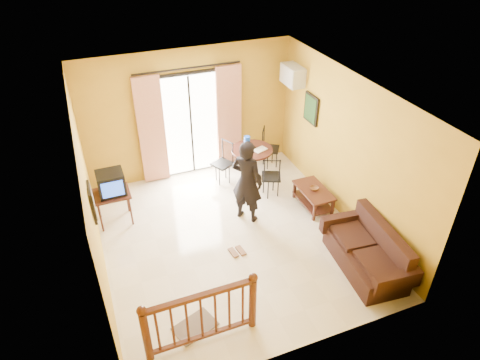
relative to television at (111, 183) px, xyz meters
name	(u,v)px	position (x,y,z in m)	size (l,w,h in m)	color
ground	(232,237)	(1.87, -1.27, -0.87)	(5.00, 5.00, 0.00)	beige
room_shell	(231,158)	(1.87, -1.27, 0.83)	(5.00, 5.00, 5.00)	white
balcony_door	(191,124)	(1.87, 1.16, 0.31)	(2.25, 0.14, 2.46)	black
tv_table	(112,196)	(-0.03, 0.00, -0.29)	(0.66, 0.55, 0.66)	black
television	(111,183)	(0.00, 0.00, 0.00)	(0.48, 0.45, 0.43)	black
picture_left	(92,202)	(-0.35, -1.47, 0.68)	(0.05, 0.42, 0.52)	black
dining_table	(252,155)	(2.98, 0.43, -0.29)	(0.89, 0.89, 0.74)	black
water_jug	(247,142)	(2.91, 0.55, -0.01)	(0.13, 0.13, 0.25)	#1442BE
serving_tray	(260,150)	(3.12, 0.33, -0.12)	(0.28, 0.18, 0.02)	beige
dining_chairs	(254,180)	(3.00, 0.33, -0.87)	(1.78, 1.59, 0.95)	black
air_conditioner	(292,75)	(3.96, 0.68, 1.28)	(0.31, 0.60, 0.40)	silver
botanical_print	(311,109)	(4.09, 0.03, 0.78)	(0.05, 0.50, 0.60)	black
coffee_table	(313,195)	(3.72, -0.97, -0.60)	(0.51, 0.91, 0.41)	black
bowl	(314,188)	(3.72, -0.97, -0.44)	(0.17, 0.17, 0.05)	brown
sofa	(368,253)	(3.72, -2.78, -0.57)	(0.93, 1.75, 0.80)	black
standing_person	(247,182)	(2.34, -0.82, -0.03)	(0.61, 0.40, 1.68)	black
stair_balustrade	(201,314)	(0.72, -3.17, -0.31)	(1.63, 0.13, 1.04)	#471E0F
doormat	(195,326)	(0.68, -2.90, -0.86)	(0.60, 0.40, 0.02)	#63564F
sandals	(237,252)	(1.82, -1.67, -0.86)	(0.27, 0.26, 0.03)	brown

